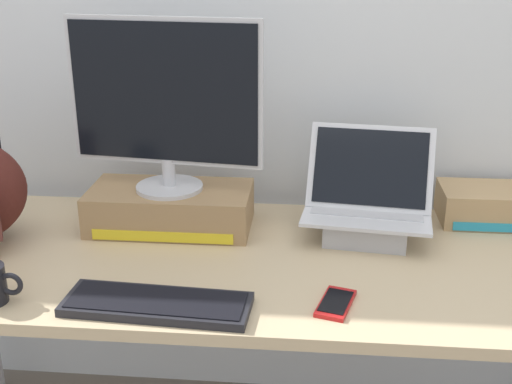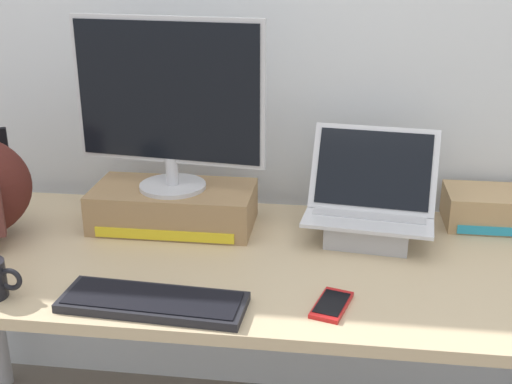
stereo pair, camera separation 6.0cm
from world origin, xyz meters
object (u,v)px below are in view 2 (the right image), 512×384
(external_keyboard, at_px, (153,302))
(toner_box_cyan, at_px, (502,209))
(open_laptop, at_px, (369,216))
(cell_phone, at_px, (332,305))
(toner_box_yellow, at_px, (174,207))
(desktop_monitor, at_px, (168,102))

(external_keyboard, distance_m, toner_box_cyan, 1.05)
(open_laptop, distance_m, cell_phone, 0.40)
(toner_box_yellow, height_order, open_laptop, open_laptop)
(open_laptop, bearing_deg, toner_box_cyan, 26.54)
(toner_box_yellow, xyz_separation_m, open_laptop, (0.55, -0.01, 0.01))
(desktop_monitor, xyz_separation_m, toner_box_cyan, (0.94, 0.13, -0.31))
(cell_phone, bearing_deg, toner_box_yellow, 154.70)
(toner_box_yellow, relative_size, toner_box_cyan, 1.43)
(toner_box_yellow, relative_size, desktop_monitor, 0.85)
(desktop_monitor, bearing_deg, toner_box_cyan, 14.58)
(cell_phone, bearing_deg, external_keyboard, -157.33)
(external_keyboard, distance_m, cell_phone, 0.40)
(desktop_monitor, relative_size, external_keyboard, 1.26)
(desktop_monitor, distance_m, open_laptop, 0.63)
(toner_box_yellow, xyz_separation_m, cell_phone, (0.46, -0.40, -0.05))
(open_laptop, xyz_separation_m, external_keyboard, (-0.49, -0.44, -0.05))
(toner_box_cyan, bearing_deg, desktop_monitor, -172.34)
(desktop_monitor, relative_size, toner_box_cyan, 1.68)
(external_keyboard, bearing_deg, cell_phone, 10.41)
(open_laptop, height_order, cell_phone, open_laptop)
(desktop_monitor, bearing_deg, cell_phone, -33.90)
(open_laptop, height_order, external_keyboard, open_laptop)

